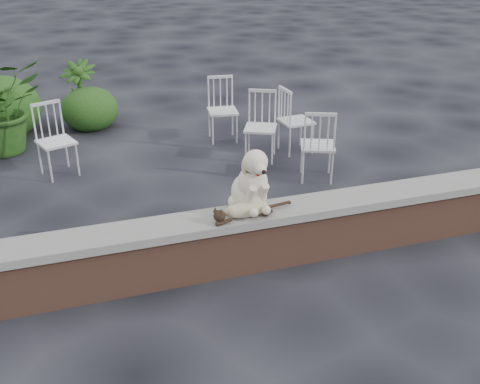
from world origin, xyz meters
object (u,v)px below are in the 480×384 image
object	(u,v)px
chair_a	(56,141)
chair_c	(318,144)
chair_d	(261,127)
potted_plant_b	(79,94)
chair_b	(223,110)
cat	(246,209)
dog	(249,177)
chair_e	(296,120)
potted_plant_a	(0,107)

from	to	relation	value
chair_a	chair_c	size ratio (longest dim) A/B	1.00
chair_c	chair_d	bearing A→B (deg)	-40.00
potted_plant_b	chair_c	bearing A→B (deg)	-48.82
chair_a	chair_d	bearing A→B (deg)	-26.04
chair_b	potted_plant_b	size ratio (longest dim) A/B	0.90
cat	potted_plant_b	distance (m)	4.98
chair_a	cat	bearing A→B (deg)	-80.82
chair_b	chair_d	bearing A→B (deg)	-65.64
dog	chair_d	bearing A→B (deg)	62.54
chair_e	chair_c	bearing A→B (deg)	168.90
chair_a	dog	bearing A→B (deg)	-78.28
cat	potted_plant_b	xyz separation A→B (m)	(-1.17, 4.83, -0.14)
cat	potted_plant_a	size ratio (longest dim) A/B	0.72
cat	chair_e	distance (m)	3.19
dog	chair_e	bearing A→B (deg)	53.18
chair_a	chair_c	distance (m)	3.33
chair_d	chair_b	bearing A→B (deg)	133.23
potted_plant_b	chair_a	bearing A→B (deg)	-102.21
chair_c	potted_plant_a	bearing A→B (deg)	-8.95
dog	cat	bearing A→B (deg)	-123.21
dog	cat	distance (m)	0.29
chair_e	potted_plant_b	world-z (taller)	potted_plant_b
chair_d	chair_e	world-z (taller)	same
chair_a	chair_d	world-z (taller)	same
dog	chair_a	bearing A→B (deg)	116.22
dog	chair_e	world-z (taller)	dog
chair_a	chair_b	xyz separation A→B (m)	(2.40, 0.59, 0.00)
potted_plant_a	chair_b	bearing A→B (deg)	-9.67
potted_plant_a	potted_plant_b	world-z (taller)	potted_plant_a
chair_b	chair_e	xyz separation A→B (m)	(0.86, -0.77, 0.00)
dog	chair_c	bearing A→B (deg)	42.33
chair_d	potted_plant_b	distance (m)	3.18
chair_c	cat	bearing A→B (deg)	70.26
dog	chair_b	size ratio (longest dim) A/B	0.68
dog	chair_a	world-z (taller)	dog
cat	chair_e	xyz separation A→B (m)	(1.66, 2.71, -0.19)
chair_a	potted_plant_b	bearing A→B (deg)	58.16
chair_a	chair_c	xyz separation A→B (m)	(3.13, -1.15, 0.00)
chair_b	chair_d	world-z (taller)	same
dog	chair_c	xyz separation A→B (m)	(1.46, 1.59, -0.43)
chair_d	chair_c	size ratio (longest dim) A/B	1.00
cat	chair_d	xyz separation A→B (m)	(1.08, 2.59, -0.19)
chair_e	potted_plant_b	distance (m)	3.54
chair_d	potted_plant_b	world-z (taller)	potted_plant_b
chair_b	chair_e	bearing A→B (deg)	-34.77
chair_a	potted_plant_b	distance (m)	1.99
chair_e	potted_plant_a	distance (m)	4.15
cat	chair_d	bearing A→B (deg)	62.19
chair_a	chair_e	world-z (taller)	same
chair_a	chair_b	size ratio (longest dim) A/B	1.00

